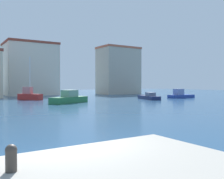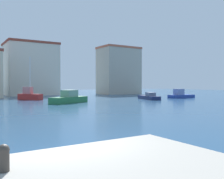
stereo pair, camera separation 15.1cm
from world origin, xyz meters
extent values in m
plane|color=navy|center=(15.00, 20.00, 0.00)|extent=(160.00, 160.00, 0.00)
cylinder|color=#38332D|center=(-1.51, -1.75, 1.12)|extent=(0.20, 0.20, 0.38)
sphere|color=#38332D|center=(-1.51, -1.75, 1.31)|extent=(0.20, 0.20, 0.20)
cube|color=#B22823|center=(7.90, 33.77, 0.47)|extent=(3.28, 4.10, 0.94)
cube|color=#C4716E|center=(7.64, 34.17, 1.49)|extent=(1.47, 1.70, 1.10)
cylinder|color=silver|center=(7.90, 33.77, 3.87)|extent=(0.12, 0.12, 5.87)
cube|color=#233D93|center=(32.44, 24.92, 0.29)|extent=(5.28, 1.71, 0.58)
cube|color=#6E7DB1|center=(31.76, 24.92, 1.11)|extent=(1.58, 1.26, 1.07)
cube|color=#28703D|center=(10.47, 24.16, 0.41)|extent=(5.98, 4.21, 0.81)
cube|color=gray|center=(10.53, 24.19, 1.27)|extent=(2.37, 2.14, 0.90)
cube|color=#19234C|center=(24.68, 24.86, 0.29)|extent=(3.13, 5.94, 0.59)
cube|color=slate|center=(24.49, 24.19, 0.87)|extent=(1.56, 1.96, 0.57)
cube|color=beige|center=(12.55, 51.80, 5.66)|extent=(10.76, 9.47, 11.31)
cube|color=brown|center=(12.55, 51.80, 11.56)|extent=(10.97, 9.66, 0.50)
cube|color=#B2A893|center=(33.36, 46.63, 5.71)|extent=(9.82, 6.55, 11.42)
cube|color=#B25B42|center=(33.36, 46.63, 11.67)|extent=(10.01, 6.68, 0.50)
camera|label=1|loc=(-2.35, -6.33, 2.45)|focal=40.05mm
camera|label=2|loc=(-2.22, -6.41, 2.45)|focal=40.05mm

